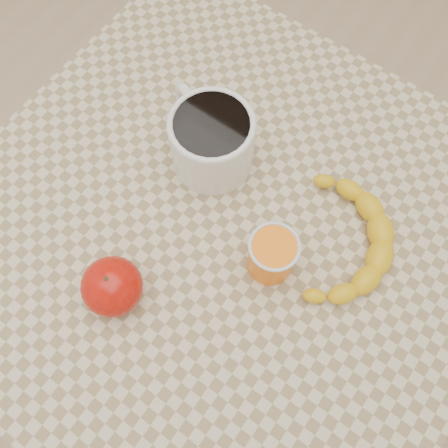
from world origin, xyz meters
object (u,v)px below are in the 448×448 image
Objects in this scene: banana at (345,242)px; apple at (112,286)px; table at (224,247)px; coffee_mug at (211,139)px; orange_juice_glass at (272,255)px.

apple is at bearing -149.26° from banana.
table is 0.19m from coffee_mug.
apple is at bearing -111.37° from table.
orange_juice_glass is 0.29× the size of banana.
table is 0.21m from banana.
apple is 0.37× the size of banana.
apple is at bearing -133.07° from orange_juice_glass.
banana is at bearing 49.63° from orange_juice_glass.
coffee_mug is 2.30× the size of orange_juice_glass.
coffee_mug is at bearing 151.67° from orange_juice_glass.
orange_juice_glass is 0.22m from apple.
banana is at bearing 26.57° from table.
orange_juice_glass is 0.11m from banana.
banana is (0.22, 0.25, -0.02)m from apple.
orange_juice_glass reaches higher than apple.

